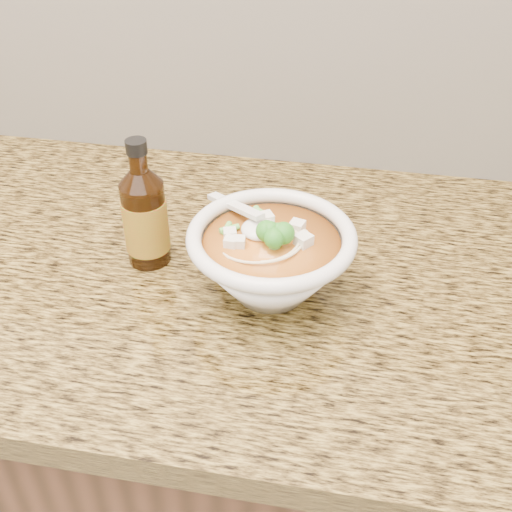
# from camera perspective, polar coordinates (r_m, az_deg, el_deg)

# --- Properties ---
(cabinet) EXTENTS (4.00, 0.65, 0.86)m
(cabinet) POSITION_cam_1_polar(r_m,az_deg,el_deg) (1.30, -11.78, -15.87)
(cabinet) COLOR black
(cabinet) RESTS_ON ground
(counter_slab) EXTENTS (4.00, 0.68, 0.04)m
(counter_slab) POSITION_cam_1_polar(r_m,az_deg,el_deg) (0.99, -14.99, 0.11)
(counter_slab) COLOR olive
(counter_slab) RESTS_ON cabinet
(soup_bowl) EXTENTS (0.22, 0.22, 0.12)m
(soup_bowl) POSITION_cam_1_polar(r_m,az_deg,el_deg) (0.83, 1.35, -0.44)
(soup_bowl) COLOR silver
(soup_bowl) RESTS_ON counter_slab
(hot_sauce_bottle) EXTENTS (0.08, 0.08, 0.19)m
(hot_sauce_bottle) POSITION_cam_1_polar(r_m,az_deg,el_deg) (0.89, -9.83, 3.39)
(hot_sauce_bottle) COLOR #311806
(hot_sauce_bottle) RESTS_ON counter_slab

